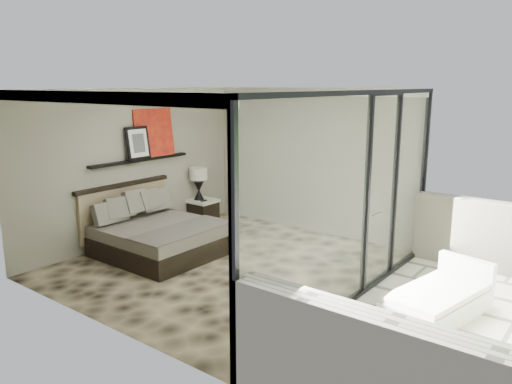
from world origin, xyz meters
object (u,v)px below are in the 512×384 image
Objects in this scene: nightstand at (203,211)px; lounger at (439,300)px; table_lamp at (199,179)px; bed at (157,235)px.

nightstand is 5.42m from lounger.
table_lamp reaches higher than nightstand.
table_lamp is 5.52m from lounger.
nightstand is (-0.65, 1.82, -0.06)m from bed.
lounger is (5.29, -1.20, -0.08)m from nightstand.
bed is 2.89× the size of table_lamp.
lounger is at bearing 7.66° from bed.
bed is at bearing -160.83° from lounger.
table_lamp reaches higher than bed.
bed reaches higher than lounger.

